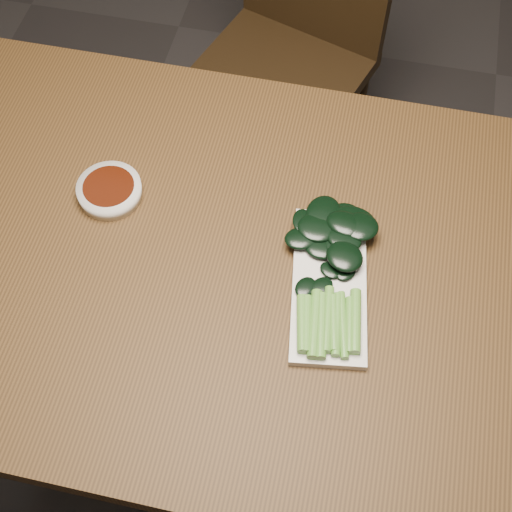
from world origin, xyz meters
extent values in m
plane|color=#2B2828|center=(0.00, 0.00, 0.00)|extent=(6.00, 6.00, 0.00)
cube|color=#412A12|center=(0.00, 0.00, 0.73)|extent=(1.40, 0.80, 0.04)
cylinder|color=#412A12|center=(-0.64, 0.34, 0.35)|extent=(0.05, 0.05, 0.71)
cube|color=black|center=(-0.09, 0.73, 0.43)|extent=(0.50, 0.50, 0.04)
cylinder|color=black|center=(-0.30, 0.62, 0.21)|extent=(0.04, 0.04, 0.41)
cylinder|color=black|center=(0.02, 0.52, 0.21)|extent=(0.04, 0.04, 0.41)
cylinder|color=black|center=(-0.19, 0.94, 0.21)|extent=(0.04, 0.04, 0.41)
cylinder|color=black|center=(0.12, 0.83, 0.21)|extent=(0.04, 0.04, 0.41)
cylinder|color=silver|center=(-0.25, 0.08, 0.76)|extent=(0.11, 0.11, 0.03)
cylinder|color=#3E1305|center=(-0.25, 0.08, 0.78)|extent=(0.09, 0.09, 0.00)
cube|color=silver|center=(0.14, -0.02, 0.76)|extent=(0.15, 0.29, 0.01)
cylinder|color=#599834|center=(0.11, -0.10, 0.77)|extent=(0.03, 0.09, 0.02)
cylinder|color=#599834|center=(0.11, -0.10, 0.77)|extent=(0.03, 0.09, 0.02)
cylinder|color=#599834|center=(0.13, -0.10, 0.77)|extent=(0.03, 0.11, 0.02)
cylinder|color=#599834|center=(0.14, -0.10, 0.77)|extent=(0.03, 0.11, 0.02)
cylinder|color=#599834|center=(0.14, -0.09, 0.77)|extent=(0.03, 0.11, 0.01)
cylinder|color=#599834|center=(0.15, -0.09, 0.77)|extent=(0.03, 0.09, 0.01)
cylinder|color=#599834|center=(0.16, -0.09, 0.77)|extent=(0.03, 0.10, 0.01)
cylinder|color=#599834|center=(0.17, -0.09, 0.77)|extent=(0.03, 0.11, 0.01)
cylinder|color=#599834|center=(0.18, -0.09, 0.77)|extent=(0.03, 0.09, 0.01)
cylinder|color=#599834|center=(0.18, -0.08, 0.77)|extent=(0.03, 0.10, 0.02)
ellipsoid|color=black|center=(0.16, 0.09, 0.78)|extent=(0.08, 0.07, 0.01)
ellipsoid|color=black|center=(0.11, 0.05, 0.77)|extent=(0.04, 0.05, 0.01)
ellipsoid|color=black|center=(0.10, 0.07, 0.78)|extent=(0.07, 0.06, 0.01)
ellipsoid|color=black|center=(0.14, 0.04, 0.78)|extent=(0.07, 0.07, 0.01)
ellipsoid|color=black|center=(0.17, 0.08, 0.78)|extent=(0.07, 0.07, 0.01)
ellipsoid|color=black|center=(0.16, 0.07, 0.77)|extent=(0.05, 0.05, 0.01)
ellipsoid|color=black|center=(0.15, 0.06, 0.77)|extent=(0.06, 0.06, 0.01)
ellipsoid|color=black|center=(0.07, 0.08, 0.78)|extent=(0.04, 0.05, 0.01)
ellipsoid|color=black|center=(0.08, 0.04, 0.77)|extent=(0.07, 0.06, 0.01)
ellipsoid|color=black|center=(0.15, 0.02, 0.78)|extent=(0.08, 0.08, 0.01)
ellipsoid|color=black|center=(0.11, 0.10, 0.78)|extent=(0.05, 0.04, 0.01)
ellipsoid|color=black|center=(0.11, 0.04, 0.77)|extent=(0.06, 0.05, 0.01)
ellipsoid|color=black|center=(0.14, 0.10, 0.77)|extent=(0.06, 0.05, 0.01)
ellipsoid|color=black|center=(0.11, 0.10, 0.78)|extent=(0.06, 0.08, 0.01)
ellipsoid|color=black|center=(0.17, 0.08, 0.77)|extent=(0.05, 0.05, 0.01)
ellipsoid|color=black|center=(0.15, 0.06, 0.78)|extent=(0.07, 0.06, 0.01)
ellipsoid|color=black|center=(0.15, 0.08, 0.78)|extent=(0.08, 0.06, 0.01)
ellipsoid|color=black|center=(0.13, 0.00, 0.77)|extent=(0.04, 0.04, 0.01)
ellipsoid|color=black|center=(0.16, 0.00, 0.77)|extent=(0.04, 0.05, 0.01)
ellipsoid|color=black|center=(0.10, -0.04, 0.77)|extent=(0.04, 0.05, 0.01)
ellipsoid|color=black|center=(0.13, -0.03, 0.77)|extent=(0.05, 0.05, 0.01)
camera|label=1|loc=(0.14, -0.57, 1.73)|focal=50.00mm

